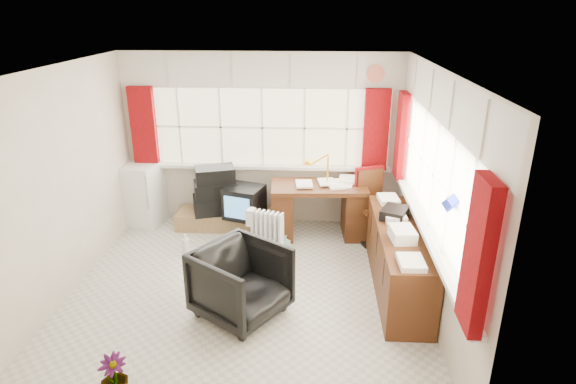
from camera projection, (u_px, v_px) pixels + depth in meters
The scene contains 20 objects.
ground at pixel (246, 291), 5.54m from camera, with size 4.00×4.00×0.00m, color beige.
room_walls at pixel (242, 168), 4.99m from camera, with size 4.00×4.00×4.00m.
window_back at pixel (263, 162), 7.00m from camera, with size 3.70×0.12×3.60m.
window_right at pixel (426, 221), 5.09m from camera, with size 0.12×3.70×3.60m.
curtains at pixel (329, 149), 5.82m from camera, with size 3.83×3.83×1.15m.
overhead_cabinets at pixel (336, 82), 5.58m from camera, with size 3.98×3.98×0.48m.
desk at pixel (318, 207), 6.76m from camera, with size 1.35×0.72×0.80m.
desk_lamp at pixel (328, 163), 6.58m from camera, with size 0.18×0.16×0.44m.
task_chair at pixel (371, 202), 6.65m from camera, with size 0.55×0.57×1.02m.
office_chair at pixel (241, 282), 5.00m from camera, with size 0.82×0.84×0.77m, color black.
radiator at pixel (267, 239), 6.21m from camera, with size 0.46×0.30×0.64m.
credenza at pixel (398, 257), 5.49m from camera, with size 0.50×2.00×0.85m.
file_tray at pixel (395, 213), 5.63m from camera, with size 0.27×0.35×0.12m, color black.
tv_bench at pixel (225, 219), 7.12m from camera, with size 1.40×0.50×0.25m, color #A58652.
crt_tv at pixel (244, 202), 6.80m from camera, with size 0.61×0.59×0.45m.
hifi_stack at pixel (216, 191), 6.94m from camera, with size 0.75×0.59×0.69m.
mini_fridge at pixel (142, 194), 7.14m from camera, with size 0.64×0.65×0.93m.
spray_bottle_a at pixel (186, 243), 6.38m from camera, with size 0.10×0.10×0.26m, color white.
spray_bottle_b at pixel (286, 243), 6.45m from camera, with size 0.09×0.09×0.20m, color #92DAD1.
flower_vase at pixel (114, 378), 3.97m from camera, with size 0.23×0.23×0.41m, color black.
Camera 1 is at (0.76, -4.71, 3.07)m, focal length 30.00 mm.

